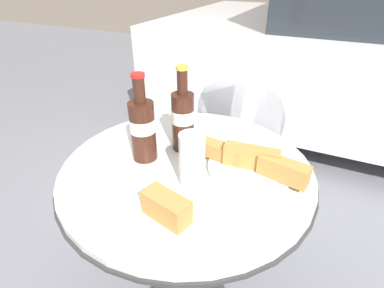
{
  "coord_description": "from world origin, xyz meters",
  "views": [
    {
      "loc": [
        0.31,
        -0.61,
        1.17
      ],
      "look_at": [
        0.0,
        0.03,
        0.73
      ],
      "focal_mm": 28.0,
      "sensor_mm": 36.0,
      "label": 1
    }
  ],
  "objects": [
    {
      "name": "cola_bottle_right",
      "position": [
        -0.05,
        0.08,
        0.78
      ],
      "size": [
        0.07,
        0.07,
        0.25
      ],
      "color": "#3D1E14",
      "rests_on": "bistro_table"
    },
    {
      "name": "drinking_glass",
      "position": [
        0.05,
        -0.06,
        0.75
      ],
      "size": [
        0.06,
        0.06,
        0.14
      ],
      "color": "black",
      "rests_on": "bistro_table"
    },
    {
      "name": "cola_bottle_left",
      "position": [
        -0.13,
        -0.02,
        0.78
      ],
      "size": [
        0.07,
        0.07,
        0.25
      ],
      "color": "#3D1E14",
      "rests_on": "bistro_table"
    },
    {
      "name": "bistro_table",
      "position": [
        0.0,
        0.0,
        0.55
      ],
      "size": [
        0.71,
        0.71,
        0.68
      ],
      "color": "#333333",
      "rests_on": "ground_plane"
    },
    {
      "name": "lunch_plate_near",
      "position": [
        0.17,
        0.05,
        0.71
      ],
      "size": [
        0.32,
        0.23,
        0.07
      ],
      "color": "white",
      "rests_on": "bistro_table"
    },
    {
      "name": "lunch_plate_far",
      "position": [
        0.06,
        -0.21,
        0.7
      ],
      "size": [
        0.21,
        0.21,
        0.07
      ],
      "color": "white",
      "rests_on": "bistro_table"
    }
  ]
}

